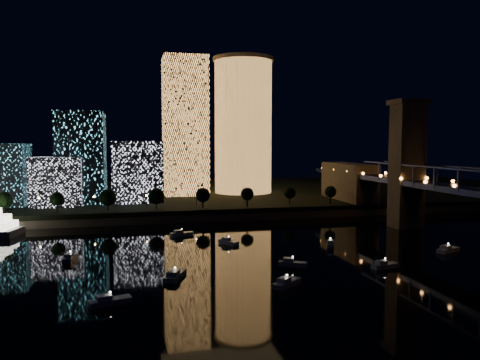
% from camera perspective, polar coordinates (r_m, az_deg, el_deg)
% --- Properties ---
extents(ground, '(520.00, 520.00, 0.00)m').
position_cam_1_polar(ground, '(124.66, 6.30, -11.02)').
color(ground, black).
rests_on(ground, ground).
extents(far_bank, '(420.00, 160.00, 5.00)m').
position_cam_1_polar(far_bank, '(277.82, -4.71, -1.79)').
color(far_bank, black).
rests_on(far_bank, ground).
extents(seawall, '(420.00, 6.00, 3.00)m').
position_cam_1_polar(seawall, '(201.80, -1.47, -4.50)').
color(seawall, '#6B5E4C').
rests_on(seawall, ground).
extents(tower_cylindrical, '(34.00, 34.00, 75.40)m').
position_cam_1_polar(tower_cylindrical, '(265.27, 0.39, 6.65)').
color(tower_cylindrical, '#FFA851').
rests_on(tower_cylindrical, far_bank).
extents(tower_rectangular, '(23.28, 23.28, 74.06)m').
position_cam_1_polar(tower_rectangular, '(257.19, -6.71, 6.50)').
color(tower_rectangular, '#FFA851').
rests_on(tower_rectangular, far_bank).
extents(midrise_blocks, '(80.76, 33.01, 42.70)m').
position_cam_1_polar(midrise_blocks, '(232.11, -19.36, 1.45)').
color(midrise_blocks, white).
rests_on(midrise_blocks, far_bank).
extents(motorboats, '(118.07, 72.99, 2.78)m').
position_cam_1_polar(motorboats, '(132.32, 1.53, -9.71)').
color(motorboats, silver).
rests_on(motorboats, ground).
extents(esplanade_trees, '(165.39, 6.99, 9.00)m').
position_cam_1_polar(esplanade_trees, '(202.57, -11.26, -2.00)').
color(esplanade_trees, black).
rests_on(esplanade_trees, far_bank).
extents(street_lamps, '(132.70, 0.70, 5.65)m').
position_cam_1_polar(street_lamps, '(208.69, -11.33, -2.20)').
color(street_lamps, black).
rests_on(street_lamps, far_bank).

